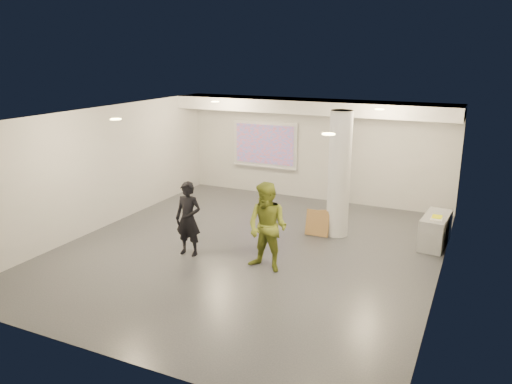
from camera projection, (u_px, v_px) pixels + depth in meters
The scene contains 20 objects.
floor at pixel (248, 250), 11.14m from camera, with size 8.00×9.00×0.01m, color #35383C.
ceiling at pixel (248, 116), 10.33m from camera, with size 8.00×9.00×0.01m, color white.
wall_back at pixel (315, 150), 14.66m from camera, with size 8.00×0.01×3.00m, color beige.
wall_front at pixel (104, 262), 6.82m from camera, with size 8.00×0.01×3.00m, color beige.
wall_left at pixel (103, 168), 12.37m from camera, with size 0.01×9.00×3.00m, color beige.
wall_right at pixel (445, 209), 9.10m from camera, with size 0.01×9.00×3.00m, color beige.
soffit_band at pixel (310, 106), 13.82m from camera, with size 8.00×1.10×0.36m, color white.
downlight_nw at pixel (215, 102), 13.41m from camera, with size 0.22×0.22×0.02m, color #FFEA8D.
downlight_ne at pixel (380, 109), 11.61m from camera, with size 0.22×0.22×0.02m, color #FFEA8D.
downlight_sw at pixel (116, 119), 9.93m from camera, with size 0.22×0.22×0.02m, color #FFEA8D.
downlight_se at pixel (329, 134), 8.13m from camera, with size 0.22×0.22×0.02m, color #FFEA8D.
column at pixel (339, 174), 11.69m from camera, with size 0.52×0.52×3.00m, color silver.
projection_screen at pixel (265, 145), 15.26m from camera, with size 2.10×0.13×1.42m.
credenza at pixel (435, 230), 11.33m from camera, with size 0.52×1.24×0.72m, color gray.
papers_stack at pixel (436, 219), 10.96m from camera, with size 0.25×0.32×0.02m, color white.
postit_pad at pixel (437, 217), 11.07m from camera, with size 0.21×0.29×0.03m, color #F7FE05.
cardboard_back at pixel (331, 223), 11.99m from camera, with size 0.57×0.05×0.62m, color olive.
cardboard_front at pixel (317, 223), 11.97m from camera, with size 0.57×0.06×0.63m, color olive.
woman at pixel (188, 219), 10.72m from camera, with size 0.59×0.39×1.62m, color black.
man at pixel (267, 227), 9.92m from camera, with size 0.88×0.69×1.82m, color olive.
Camera 1 is at (4.56, -9.32, 4.27)m, focal length 35.00 mm.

